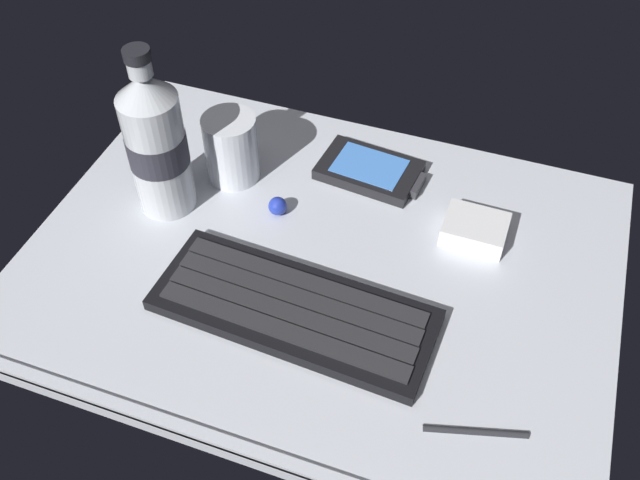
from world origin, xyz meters
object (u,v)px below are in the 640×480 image
at_px(water_bottle, 156,143).
at_px(stylus_pen, 476,430).
at_px(keyboard, 292,309).
at_px(trackball_mouse, 278,206).
at_px(juice_cup, 232,150).
at_px(handheld_device, 370,170).
at_px(charger_block, 475,229).

xyz_separation_m(water_bottle, stylus_pen, (0.40, -0.17, -0.09)).
distance_m(keyboard, trackball_mouse, 0.15).
height_order(keyboard, juice_cup, juice_cup).
xyz_separation_m(keyboard, trackball_mouse, (-0.07, 0.13, 0.00)).
bearing_deg(juice_cup, water_bottle, -127.29).
distance_m(handheld_device, charger_block, 0.15).
bearing_deg(handheld_device, trackball_mouse, -129.76).
distance_m(juice_cup, charger_block, 0.30).
bearing_deg(keyboard, trackball_mouse, 117.56).
xyz_separation_m(trackball_mouse, stylus_pen, (0.27, -0.20, -0.01)).
bearing_deg(trackball_mouse, handheld_device, 50.24).
relative_size(keyboard, handheld_device, 2.22).
bearing_deg(stylus_pen, trackball_mouse, 128.59).
bearing_deg(handheld_device, keyboard, -93.56).
bearing_deg(water_bottle, charger_block, 10.57).
height_order(juice_cup, stylus_pen, juice_cup).
bearing_deg(water_bottle, handheld_device, 30.76).
xyz_separation_m(charger_block, trackball_mouse, (-0.22, -0.04, -0.00)).
relative_size(handheld_device, charger_block, 1.90).
distance_m(juice_cup, trackball_mouse, 0.09).
xyz_separation_m(handheld_device, juice_cup, (-0.16, -0.06, 0.03)).
height_order(juice_cup, water_bottle, water_bottle).
height_order(charger_block, trackball_mouse, charger_block).
bearing_deg(charger_block, trackball_mouse, -170.06).
distance_m(handheld_device, juice_cup, 0.17).
height_order(water_bottle, trackball_mouse, water_bottle).
bearing_deg(charger_block, handheld_device, 156.89).
bearing_deg(keyboard, juice_cup, 129.53).
xyz_separation_m(keyboard, handheld_device, (0.01, 0.23, -0.00)).
height_order(keyboard, handheld_device, keyboard).
bearing_deg(juice_cup, charger_block, -0.83).
xyz_separation_m(water_bottle, trackball_mouse, (0.13, 0.03, -0.08)).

